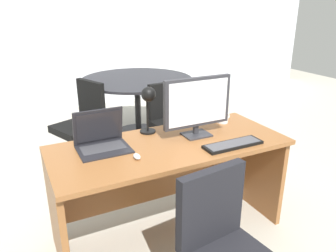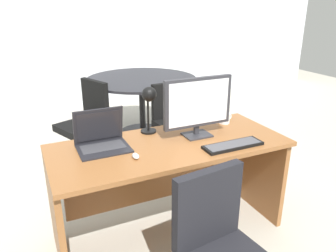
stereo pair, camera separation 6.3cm
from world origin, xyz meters
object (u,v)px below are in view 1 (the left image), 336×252
object	(u,v)px
laptop	(101,136)
desk	(167,169)
desk_lamp	(148,100)
meeting_table	(137,92)
keyboard	(233,144)
meeting_chair_far	(82,129)
coffee_mug	(223,117)
mouse	(137,156)
meeting_chair_near	(174,130)
monitor	(197,104)

from	to	relation	value
laptop	desk	bearing A→B (deg)	-13.58
desk_lamp	meeting_table	bearing A→B (deg)	71.43
laptop	meeting_table	distance (m)	2.11
keyboard	meeting_chair_far	xyz separation A→B (m)	(-0.66, 1.90, -0.43)
coffee_mug	meeting_table	world-z (taller)	coffee_mug
desk	coffee_mug	distance (m)	0.67
mouse	meeting_chair_near	distance (m)	1.59
laptop	desk_lamp	xyz separation A→B (m)	(0.40, 0.08, 0.18)
desk	meeting_table	size ratio (longest dim) A/B	1.18
laptop	keyboard	distance (m)	0.92
meeting_chair_near	keyboard	bearing A→B (deg)	-99.98
keyboard	coffee_mug	world-z (taller)	coffee_mug
keyboard	meeting_chair_far	distance (m)	2.06
desk_lamp	coffee_mug	size ratio (longest dim) A/B	3.21
coffee_mug	meeting_chair_near	size ratio (longest dim) A/B	0.13
meeting_chair_near	monitor	bearing A→B (deg)	-108.86
desk	coffee_mug	size ratio (longest dim) A/B	14.81
coffee_mug	meeting_chair_near	world-z (taller)	meeting_chair_near
monitor	coffee_mug	distance (m)	0.43
mouse	coffee_mug	world-z (taller)	coffee_mug
laptop	keyboard	size ratio (longest dim) A/B	0.79
keyboard	monitor	bearing A→B (deg)	114.52
desk	meeting_table	distance (m)	2.03
meeting_chair_near	meeting_chair_far	xyz separation A→B (m)	(-0.90, 0.55, -0.02)
mouse	coffee_mug	distance (m)	0.95
desk_lamp	coffee_mug	distance (m)	0.69
monitor	meeting_chair_near	bearing A→B (deg)	71.14
keyboard	meeting_table	size ratio (longest dim) A/B	0.30
desk	meeting_table	xyz separation A→B (m)	(0.53, 1.95, 0.07)
keyboard	meeting_chair_far	size ratio (longest dim) A/B	0.50
desk_lamp	meeting_table	size ratio (longest dim) A/B	0.26
monitor	desk_lamp	bearing A→B (deg)	146.83
meeting_chair_near	desk_lamp	bearing A→B (deg)	-127.49
coffee_mug	meeting_chair_near	bearing A→B (deg)	88.74
mouse	meeting_chair_near	size ratio (longest dim) A/B	0.08
desk_lamp	meeting_chair_far	world-z (taller)	desk_lamp
mouse	meeting_chair_near	bearing A→B (deg)	53.64
mouse	meeting_chair_far	distance (m)	1.84
desk_lamp	coffee_mug	world-z (taller)	desk_lamp
mouse	desk	bearing A→B (deg)	30.11
desk	keyboard	distance (m)	0.53
mouse	keyboard	bearing A→B (deg)	-9.33
laptop	mouse	distance (m)	0.33
coffee_mug	laptop	bearing A→B (deg)	-178.20
desk_lamp	keyboard	bearing A→B (deg)	-47.99
desk_lamp	mouse	bearing A→B (deg)	-123.54
mouse	meeting_chair_far	world-z (taller)	meeting_chair_far
meeting_table	meeting_chair_far	xyz separation A→B (m)	(-0.82, -0.34, -0.26)
meeting_chair_far	laptop	bearing A→B (deg)	-96.36
mouse	meeting_chair_near	world-z (taller)	meeting_chair_near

